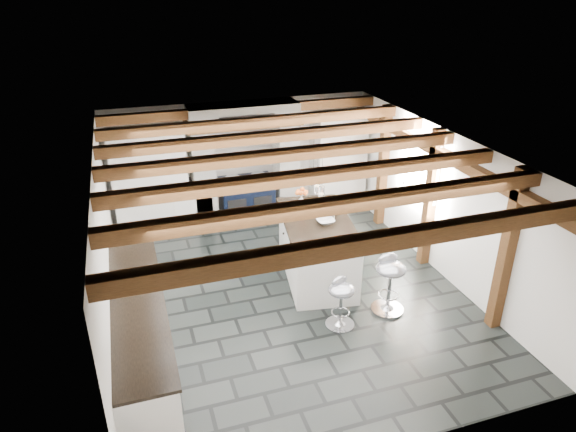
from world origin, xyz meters
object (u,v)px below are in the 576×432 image
object	(u,v)px
kitchen_island	(317,247)
bar_stool_far	(341,297)
range_cooker	(246,199)
bar_stool_near	(390,277)

from	to	relation	value
kitchen_island	bar_stool_far	size ratio (longest dim) A/B	2.83
range_cooker	bar_stool_far	xyz separation A→B (m)	(0.40, -3.64, -0.01)
kitchen_island	bar_stool_near	world-z (taller)	kitchen_island
range_cooker	bar_stool_far	size ratio (longest dim) A/B	1.35
range_cooker	bar_stool_near	bearing A→B (deg)	-71.23
bar_stool_far	bar_stool_near	bearing A→B (deg)	-11.29
kitchen_island	range_cooker	bearing A→B (deg)	113.16
bar_stool_near	bar_stool_far	xyz separation A→B (m)	(-0.79, -0.12, -0.08)
range_cooker	bar_stool_near	xyz separation A→B (m)	(1.20, -3.52, 0.08)
kitchen_island	bar_stool_far	xyz separation A→B (m)	(-0.16, -1.33, -0.04)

